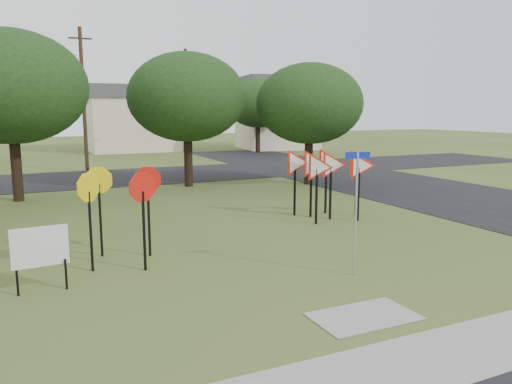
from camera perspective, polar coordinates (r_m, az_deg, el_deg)
ground at (r=11.89m, az=5.14°, el=-9.86°), size 140.00×140.00×0.00m
sidewalk at (r=8.81m, az=19.66°, el=-17.48°), size 30.00×1.60×0.02m
street_right at (r=26.75m, az=16.69°, el=0.59°), size 8.00×50.00×0.02m
street_far at (r=30.48m, az=-14.10°, el=1.73°), size 60.00×8.00×0.02m
curb_pad at (r=10.03m, az=12.24°, el=-13.73°), size 2.00×1.20×0.02m
street_name_sign at (r=11.91m, az=11.37°, el=-1.53°), size 0.60×0.15×2.95m
stop_sign_cluster at (r=13.07m, az=-15.30°, el=-0.17°), size 2.26×1.89×2.45m
yield_sign_cluster at (r=18.23m, az=8.25°, el=2.81°), size 3.20×2.33×2.54m
info_board at (r=11.68m, az=-23.46°, el=-6.00°), size 1.16×0.14×1.46m
far_pole_a at (r=33.89m, az=-19.11°, el=10.03°), size 1.40×0.24×9.00m
far_pole_b at (r=39.46m, az=-7.95°, el=9.92°), size 1.40×0.24×8.50m
house_mid at (r=50.63m, az=-14.18°, el=8.22°), size 8.40×8.40×6.20m
house_right at (r=51.46m, az=2.37°, el=9.07°), size 8.30×8.30×7.20m
tree_near_left at (r=23.71m, az=-26.29°, el=10.70°), size 6.40×6.40×7.27m
tree_near_mid at (r=25.86m, az=-7.90°, el=10.68°), size 6.00×6.00×6.80m
tree_near_right at (r=26.50m, az=6.13°, el=9.99°), size 5.60×5.60×6.33m
tree_far_right at (r=46.11m, az=0.22°, el=10.15°), size 6.00×6.00×6.80m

